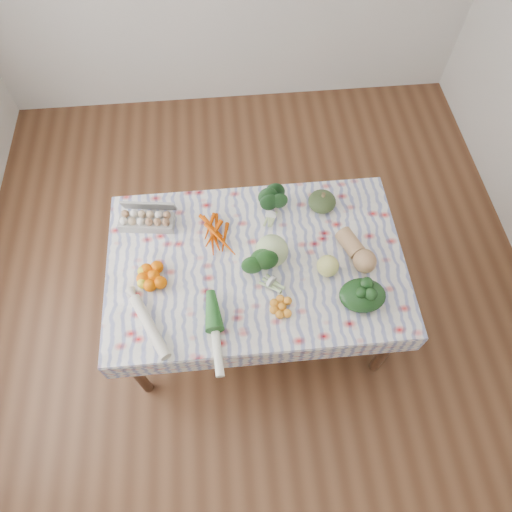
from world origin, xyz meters
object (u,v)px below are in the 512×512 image
(dining_table, at_px, (256,268))
(egg_carton, at_px, (147,221))
(grapefruit, at_px, (328,266))
(cabbage, at_px, (272,251))
(kabocha_squash, at_px, (322,202))
(butternut_squash, at_px, (357,250))

(dining_table, xyz_separation_m, egg_carton, (-0.61, 0.30, 0.13))
(grapefruit, bearing_deg, dining_table, 165.36)
(dining_table, relative_size, cabbage, 8.84)
(dining_table, height_order, cabbage, cabbage)
(grapefruit, bearing_deg, egg_carton, 157.92)
(dining_table, bearing_deg, cabbage, 3.68)
(cabbage, bearing_deg, kabocha_squash, 44.50)
(cabbage, distance_m, butternut_squash, 0.47)
(dining_table, relative_size, kabocha_squash, 9.76)
(egg_carton, xyz_separation_m, grapefruit, (0.99, -0.40, 0.02))
(cabbage, relative_size, grapefruit, 1.50)
(butternut_squash, bearing_deg, cabbage, 154.49)
(kabocha_squash, bearing_deg, cabbage, -135.50)
(cabbage, xyz_separation_m, grapefruit, (0.29, -0.10, -0.03))
(dining_table, height_order, kabocha_squash, kabocha_squash)
(kabocha_squash, bearing_deg, egg_carton, -178.03)
(egg_carton, bearing_deg, grapefruit, -14.67)
(butternut_squash, xyz_separation_m, grapefruit, (-0.18, -0.08, -0.00))
(cabbage, height_order, grapefruit, cabbage)
(dining_table, distance_m, butternut_squash, 0.58)
(grapefruit, bearing_deg, kabocha_squash, 84.37)
(kabocha_squash, xyz_separation_m, cabbage, (-0.34, -0.33, 0.04))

